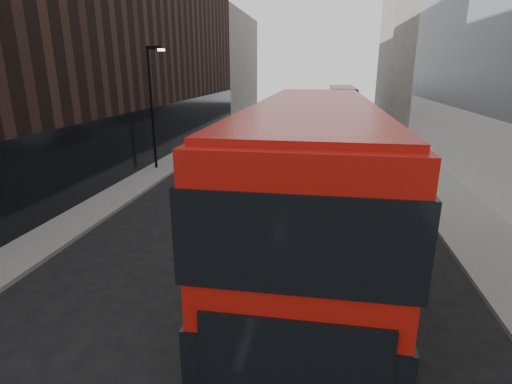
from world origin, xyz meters
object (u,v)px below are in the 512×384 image
at_px(grey_bus, 342,103).
at_px(car_c, 321,141).
at_px(red_bus, 312,186).
at_px(street_lamp, 153,100).
at_px(car_b, 321,146).
at_px(car_a, 341,161).

height_order(grey_bus, car_c, grey_bus).
relative_size(red_bus, car_c, 2.36).
distance_m(street_lamp, grey_bus, 29.19).
distance_m(street_lamp, car_b, 11.85).
relative_size(car_a, car_b, 0.93).
bearing_deg(street_lamp, car_a, 5.57).
bearing_deg(car_c, street_lamp, -144.22).
bearing_deg(car_c, red_bus, -91.83).
bearing_deg(car_b, car_c, 95.09).
xyz_separation_m(grey_bus, car_c, (-2.24, -19.14, -1.32)).
distance_m(grey_bus, car_c, 19.32).
distance_m(red_bus, car_b, 17.72).
height_order(street_lamp, car_a, street_lamp).
height_order(red_bus, grey_bus, red_bus).
bearing_deg(car_a, street_lamp, -170.87).
relative_size(street_lamp, car_b, 1.61).
relative_size(car_b, car_c, 0.80).
distance_m(street_lamp, red_bus, 15.36).
height_order(street_lamp, grey_bus, street_lamp).
bearing_deg(car_c, car_a, -80.10).
relative_size(grey_bus, car_a, 3.02).
bearing_deg(street_lamp, grey_bus, 65.49).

